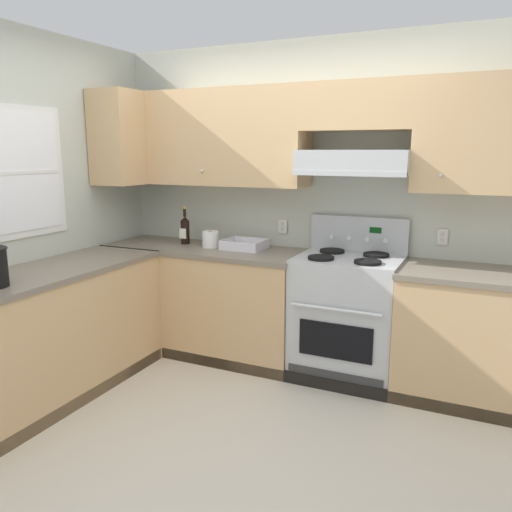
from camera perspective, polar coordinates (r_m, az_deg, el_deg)
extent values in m
plane|color=beige|center=(3.27, -6.15, -19.77)|extent=(7.04, 7.04, 0.00)
cube|color=beige|center=(4.14, 10.78, 5.58)|extent=(4.68, 0.12, 2.55)
cube|color=tan|center=(4.32, -4.87, 12.97)|extent=(1.62, 0.34, 0.76)
cube|color=tan|center=(3.88, 11.43, 16.04)|extent=(0.80, 0.34, 0.34)
cube|color=#B7BABC|center=(3.83, 11.05, 10.27)|extent=(0.80, 0.46, 0.17)
cube|color=#B7BABC|center=(3.62, 10.15, 9.04)|extent=(0.80, 0.03, 0.04)
sphere|color=silver|center=(4.16, -6.05, 9.41)|extent=(0.02, 0.02, 0.02)
sphere|color=silver|center=(3.59, 19.87, 8.44)|extent=(0.02, 0.02, 0.02)
cube|color=silver|center=(4.27, 2.99, 3.31)|extent=(0.08, 0.01, 0.12)
cube|color=silver|center=(4.26, 2.97, 3.60)|extent=(0.03, 0.00, 0.03)
cube|color=silver|center=(4.27, 2.96, 3.01)|extent=(0.03, 0.00, 0.03)
cube|color=silver|center=(3.98, 20.07, 2.00)|extent=(0.08, 0.01, 0.12)
cube|color=silver|center=(3.97, 20.09, 2.31)|extent=(0.03, 0.00, 0.03)
cube|color=silver|center=(3.98, 20.04, 1.68)|extent=(0.03, 0.00, 0.03)
cube|color=beige|center=(3.98, -26.29, 4.34)|extent=(0.12, 4.00, 2.55)
cube|color=white|center=(3.91, -26.20, 8.30)|extent=(0.04, 1.00, 0.92)
cube|color=white|center=(3.89, -26.02, 8.31)|extent=(0.01, 0.90, 0.82)
cube|color=white|center=(3.89, -25.99, 8.31)|extent=(0.01, 0.90, 0.02)
cube|color=tan|center=(4.57, -13.96, 12.60)|extent=(0.34, 0.64, 0.76)
cube|color=tan|center=(4.40, -5.63, -5.09)|extent=(1.68, 0.61, 0.87)
cube|color=#756B5B|center=(4.29, -5.75, 0.74)|extent=(1.71, 0.63, 0.04)
cube|color=tan|center=(3.83, 24.03, -8.64)|extent=(1.13, 0.61, 0.87)
cube|color=#756B5B|center=(3.71, 24.61, -2.01)|extent=(1.15, 0.63, 0.04)
cube|color=black|center=(3.92, 4.74, -13.34)|extent=(3.54, 0.06, 0.09)
sphere|color=silver|center=(4.26, -11.78, -2.43)|extent=(0.03, 0.03, 0.03)
cube|color=tan|center=(3.81, -22.79, -8.63)|extent=(0.61, 1.89, 0.87)
cube|color=#756B5B|center=(3.69, -23.34, -1.97)|extent=(0.63, 1.91, 0.04)
cube|color=black|center=(3.78, -19.38, -15.01)|extent=(0.06, 1.85, 0.09)
cube|color=#B7BABC|center=(3.94, 10.07, -6.92)|extent=(0.76, 0.58, 0.91)
cube|color=black|center=(3.70, 8.82, -9.38)|extent=(0.53, 0.01, 0.26)
cylinder|color=silver|center=(3.60, 8.84, -5.94)|extent=(0.65, 0.02, 0.02)
cube|color=#333333|center=(3.81, 8.69, -13.38)|extent=(0.70, 0.01, 0.11)
cube|color=#B7BABC|center=(3.82, 10.32, -0.31)|extent=(0.76, 0.58, 0.02)
cube|color=#B7BABC|center=(4.05, 11.37, 2.30)|extent=(0.76, 0.04, 0.29)
cube|color=#053F0C|center=(4.00, 13.19, 2.82)|extent=(0.09, 0.01, 0.04)
cylinder|color=black|center=(3.73, 7.25, -0.21)|extent=(0.19, 0.19, 0.02)
cylinder|color=black|center=(3.73, 7.25, -0.30)|extent=(0.07, 0.07, 0.01)
cylinder|color=black|center=(3.64, 12.35, -0.67)|extent=(0.19, 0.19, 0.02)
cylinder|color=black|center=(3.65, 12.34, -0.76)|extent=(0.07, 0.07, 0.01)
cylinder|color=black|center=(3.99, 8.48, 0.55)|extent=(0.19, 0.19, 0.02)
cylinder|color=black|center=(3.99, 8.48, 0.46)|extent=(0.07, 0.07, 0.01)
cylinder|color=black|center=(3.91, 13.26, 0.13)|extent=(0.19, 0.19, 0.02)
cylinder|color=black|center=(3.91, 13.25, 0.05)|extent=(0.07, 0.07, 0.01)
cylinder|color=white|center=(4.09, 8.45, 2.13)|extent=(0.04, 0.02, 0.04)
cylinder|color=white|center=(4.06, 10.35, 1.98)|extent=(0.04, 0.02, 0.04)
cylinder|color=white|center=(4.02, 12.29, 1.83)|extent=(0.04, 0.02, 0.04)
cylinder|color=white|center=(4.00, 14.25, 1.67)|extent=(0.04, 0.02, 0.04)
cylinder|color=black|center=(4.44, -7.90, 2.62)|extent=(0.08, 0.08, 0.20)
cone|color=black|center=(4.43, -7.94, 4.12)|extent=(0.08, 0.08, 0.04)
cylinder|color=black|center=(4.42, -7.96, 4.92)|extent=(0.03, 0.03, 0.09)
cylinder|color=gold|center=(4.42, -7.98, 5.37)|extent=(0.03, 0.03, 0.02)
cube|color=silver|center=(4.41, -8.17, 2.50)|extent=(0.07, 0.00, 0.09)
cube|color=silver|center=(4.19, -1.30, 0.93)|extent=(0.27, 0.22, 0.02)
cube|color=silver|center=(4.07, -2.12, 1.03)|extent=(0.33, 0.01, 0.08)
cube|color=silver|center=(4.31, -0.52, 1.62)|extent=(0.33, 0.01, 0.08)
cube|color=silver|center=(4.26, -3.21, 1.49)|extent=(0.01, 0.25, 0.08)
cube|color=silver|center=(4.12, 0.68, 1.16)|extent=(0.01, 0.25, 0.08)
cylinder|color=white|center=(4.27, -5.10, 1.88)|extent=(0.14, 0.14, 0.13)
cylinder|color=#9E7A51|center=(4.26, -5.12, 2.73)|extent=(0.04, 0.04, 0.01)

